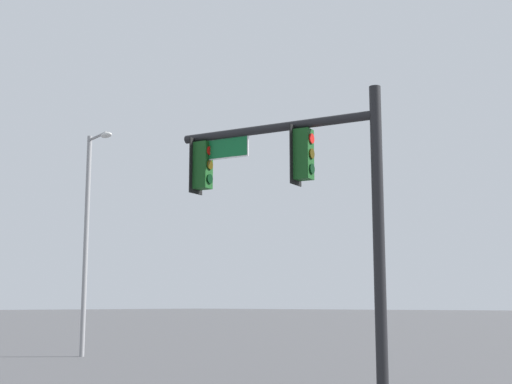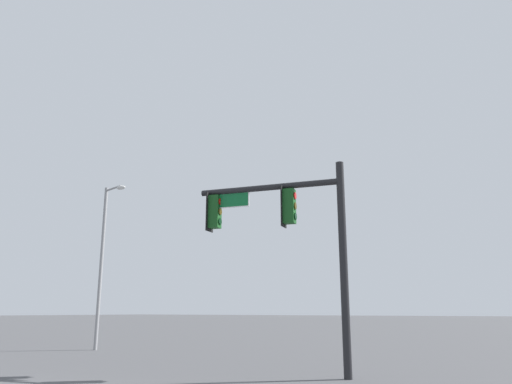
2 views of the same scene
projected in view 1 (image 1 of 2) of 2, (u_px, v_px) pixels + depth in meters
signal_pole_near at (303, 183)px, 15.24m from camera, size 4.72×1.34×6.35m
street_lamp at (88, 228)px, 26.46m from camera, size 1.83×0.55×8.22m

